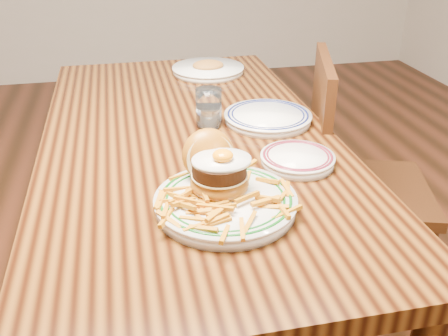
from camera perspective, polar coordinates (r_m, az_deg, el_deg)
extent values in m
plane|color=black|center=(1.92, -3.30, -16.92)|extent=(6.00, 6.00, 0.00)
cube|color=black|center=(1.50, -4.04, 3.08)|extent=(0.85, 1.60, 0.05)
cylinder|color=black|center=(2.33, -15.37, 1.32)|extent=(0.07, 0.07, 0.70)
cylinder|color=black|center=(2.38, 2.34, 3.00)|extent=(0.07, 0.07, 0.70)
cube|color=#371A0B|center=(1.87, 16.15, -2.58)|extent=(0.54, 0.54, 0.04)
cube|color=#371A0B|center=(1.73, 10.91, 4.81)|extent=(0.16, 0.42, 0.46)
cylinder|color=#371A0B|center=(2.18, 19.35, -5.51)|extent=(0.04, 0.04, 0.42)
cylinder|color=#371A0B|center=(2.12, 9.66, -5.24)|extent=(0.04, 0.04, 0.42)
cylinder|color=#371A0B|center=(1.90, 21.66, -11.59)|extent=(0.04, 0.04, 0.42)
cylinder|color=#371A0B|center=(1.82, 10.32, -11.56)|extent=(0.04, 0.04, 0.42)
cylinder|color=white|center=(1.11, 0.18, -4.22)|extent=(0.31, 0.31, 0.02)
cylinder|color=white|center=(1.10, 0.18, -3.54)|extent=(0.32, 0.32, 0.01)
torus|color=#0D4A11|center=(1.10, 0.18, -3.44)|extent=(0.30, 0.30, 0.01)
torus|color=#0D4A11|center=(1.10, 0.18, -3.44)|extent=(0.27, 0.27, 0.01)
ellipsoid|color=#915612|center=(1.13, -0.52, -1.79)|extent=(0.13, 0.13, 0.06)
cylinder|color=#D9C587|center=(1.12, -0.53, -0.80)|extent=(0.13, 0.13, 0.00)
cylinder|color=black|center=(1.11, -0.53, 0.01)|extent=(0.12, 0.12, 0.03)
ellipsoid|color=silver|center=(1.10, -0.28, 0.88)|extent=(0.13, 0.11, 0.01)
ellipsoid|color=orange|center=(1.09, -0.14, 1.42)|extent=(0.05, 0.05, 0.03)
ellipsoid|color=#915612|center=(1.17, -1.80, 1.50)|extent=(0.14, 0.12, 0.14)
cylinder|color=#D9C587|center=(1.16, -1.48, 0.98)|extent=(0.12, 0.06, 0.11)
cylinder|color=white|center=(1.32, 8.38, 0.80)|extent=(0.19, 0.19, 0.02)
cylinder|color=white|center=(1.31, 8.42, 1.32)|extent=(0.19, 0.19, 0.01)
torus|color=#5B1422|center=(1.31, 8.43, 1.41)|extent=(0.18, 0.18, 0.01)
torus|color=#5B1422|center=(1.31, 8.43, 1.41)|extent=(0.16, 0.16, 0.01)
cube|color=silver|center=(1.33, 9.17, 1.66)|extent=(0.10, 0.09, 0.00)
cylinder|color=white|center=(1.57, 5.02, 5.62)|extent=(0.27, 0.27, 0.02)
cylinder|color=white|center=(1.57, 5.04, 6.08)|extent=(0.27, 0.27, 0.01)
torus|color=#0E1547|center=(1.57, 5.04, 6.15)|extent=(0.25, 0.25, 0.01)
torus|color=#0E1547|center=(1.57, 5.04, 6.15)|extent=(0.23, 0.23, 0.01)
cylinder|color=white|center=(1.52, -1.76, 6.90)|extent=(0.08, 0.08, 0.12)
cylinder|color=silver|center=(1.53, -1.75, 5.94)|extent=(0.07, 0.07, 0.06)
cylinder|color=white|center=(2.05, -1.83, 11.05)|extent=(0.28, 0.28, 0.02)
cylinder|color=white|center=(2.04, -1.83, 11.42)|extent=(0.29, 0.29, 0.01)
ellipsoid|color=#A4702E|center=(2.04, -1.84, 11.67)|extent=(0.13, 0.10, 0.04)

